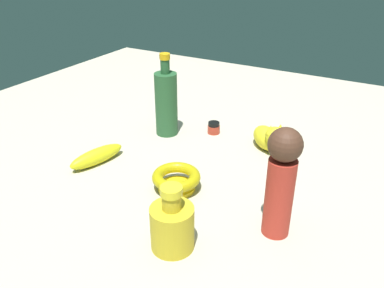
% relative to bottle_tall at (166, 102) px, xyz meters
% --- Properties ---
extents(ground, '(2.00, 2.00, 0.00)m').
position_rel_bottle_tall_xyz_m(ground, '(-0.19, 0.17, -0.11)').
color(ground, '#BCB29E').
extents(bottle_tall, '(0.07, 0.07, 0.26)m').
position_rel_bottle_tall_xyz_m(bottle_tall, '(0.00, 0.00, 0.00)').
color(bottle_tall, '#285831').
rests_on(bottle_tall, ground).
extents(banana, '(0.08, 0.17, 0.04)m').
position_rel_bottle_tall_xyz_m(banana, '(0.07, 0.26, -0.08)').
color(banana, yellow).
rests_on(banana, ground).
extents(nail_polish_jar, '(0.04, 0.04, 0.04)m').
position_rel_bottle_tall_xyz_m(nail_polish_jar, '(-0.13, -0.07, -0.09)').
color(nail_polish_jar, '#B33623').
rests_on(nail_polish_jar, ground).
extents(person_figure_adult, '(0.08, 0.08, 0.24)m').
position_rel_bottle_tall_xyz_m(person_figure_adult, '(-0.46, 0.29, 0.02)').
color(person_figure_adult, red).
rests_on(person_figure_adult, ground).
extents(bowl, '(0.12, 0.12, 0.05)m').
position_rel_bottle_tall_xyz_m(bowl, '(-0.19, 0.26, -0.08)').
color(bowl, yellow).
rests_on(bowl, ground).
extents(bottle_short, '(0.09, 0.09, 0.14)m').
position_rel_bottle_tall_xyz_m(bottle_short, '(-0.29, 0.44, -0.05)').
color(bottle_short, gold).
rests_on(bottle_short, ground).
extents(cat_figurine, '(0.13, 0.13, 0.10)m').
position_rel_bottle_tall_xyz_m(cat_figurine, '(-0.32, -0.05, -0.06)').
color(cat_figurine, yellow).
rests_on(cat_figurine, ground).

